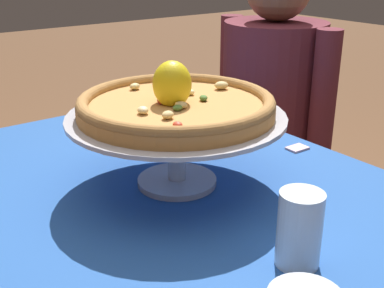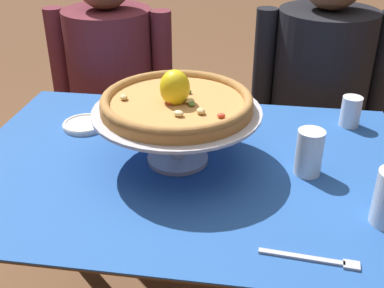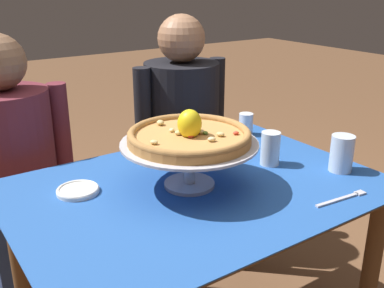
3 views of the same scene
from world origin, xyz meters
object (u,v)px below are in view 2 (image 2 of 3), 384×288
object	(u,v)px
pizza	(177,101)
sugar_packet	(202,107)
pizza_stand	(177,121)
diner_left	(114,102)
water_glass_side_right	(309,156)
side_plate	(85,124)
dinner_fork	(315,259)
water_glass_back_right	(350,113)
diner_right	(317,105)

from	to	relation	value
pizza	sugar_packet	distance (m)	0.38
pizza_stand	diner_left	distance (m)	0.83
pizza	pizza_stand	bearing A→B (deg)	63.15
water_glass_side_right	diner_left	size ratio (longest dim) A/B	0.10
pizza_stand	water_glass_side_right	bearing A→B (deg)	-2.93
side_plate	diner_left	size ratio (longest dim) A/B	0.11
pizza	dinner_fork	xyz separation A→B (m)	(0.34, -0.34, -0.17)
pizza_stand	sugar_packet	world-z (taller)	pizza_stand
water_glass_back_right	dinner_fork	distance (m)	0.65
water_glass_back_right	side_plate	xyz separation A→B (m)	(-0.80, -0.13, -0.03)
water_glass_back_right	diner_right	xyz separation A→B (m)	(-0.05, 0.43, -0.17)
side_plate	sugar_packet	size ratio (longest dim) A/B	2.64
dinner_fork	water_glass_side_right	bearing A→B (deg)	89.39
water_glass_side_right	sugar_packet	world-z (taller)	water_glass_side_right
side_plate	diner_right	bearing A→B (deg)	36.59
side_plate	dinner_fork	world-z (taller)	side_plate
diner_right	pizza_stand	bearing A→B (deg)	-121.47
pizza	dinner_fork	distance (m)	0.51
side_plate	water_glass_side_right	bearing A→B (deg)	-14.71
side_plate	dinner_fork	xyz separation A→B (m)	(0.65, -0.50, -0.01)
pizza	side_plate	size ratio (longest dim) A/B	2.92
water_glass_back_right	water_glass_side_right	distance (m)	0.34
pizza_stand	water_glass_side_right	xyz separation A→B (m)	(0.34, -0.02, -0.06)
dinner_fork	diner_left	distance (m)	1.27
pizza	sugar_packet	bearing A→B (deg)	86.61
pizza_stand	pizza	bearing A→B (deg)	-116.85
water_glass_side_right	dinner_fork	size ratio (longest dim) A/B	0.61
pizza_stand	water_glass_back_right	world-z (taller)	pizza_stand
side_plate	diner_right	distance (m)	0.95
sugar_packet	diner_right	bearing A→B (deg)	41.59
diner_left	dinner_fork	bearing A→B (deg)	-54.46
pizza	dinner_fork	bearing A→B (deg)	-45.49
pizza	sugar_packet	xyz separation A→B (m)	(0.02, 0.34, -0.17)
side_plate	diner_left	bearing A→B (deg)	98.58
water_glass_back_right	pizza	bearing A→B (deg)	-149.40
diner_right	dinner_fork	bearing A→B (deg)	-95.47
pizza_stand	dinner_fork	bearing A→B (deg)	-45.55
water_glass_side_right	diner_right	bearing A→B (deg)	82.39
pizza_stand	diner_left	bearing A→B (deg)	120.13
pizza_stand	diner_right	world-z (taller)	diner_right
pizza_stand	side_plate	world-z (taller)	pizza_stand
water_glass_back_right	sugar_packet	distance (m)	0.47
pizza_stand	dinner_fork	xyz separation A→B (m)	(0.34, -0.34, -0.11)
water_glass_back_right	side_plate	world-z (taller)	water_glass_back_right
water_glass_side_right	sugar_packet	bearing A→B (deg)	131.43
water_glass_side_right	side_plate	bearing A→B (deg)	165.29
dinner_fork	diner_right	size ratio (longest dim) A/B	0.17
pizza_stand	dinner_fork	distance (m)	0.49
water_glass_side_right	diner_right	size ratio (longest dim) A/B	0.10
dinner_fork	sugar_packet	size ratio (longest dim) A/B	3.95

